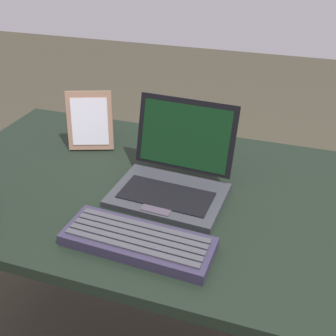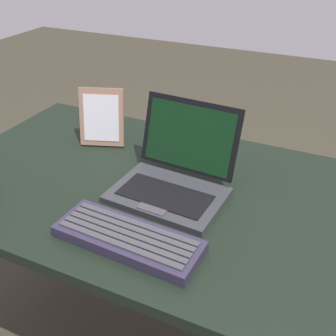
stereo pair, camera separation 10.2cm
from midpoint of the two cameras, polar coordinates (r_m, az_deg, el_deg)
The scene contains 4 objects.
desk at distance 1.12m, azimuth 7.71°, elevation -8.36°, with size 1.53×0.73×0.70m.
laptop_front at distance 1.06m, azimuth 3.64°, elevation -1.33°, with size 0.30×0.27×0.22m.
external_keyboard at distance 0.91m, azimuth -2.44°, elevation -10.02°, with size 0.34×0.14×0.03m.
photo_frame at distance 1.28m, azimuth -7.10°, elevation 7.03°, with size 0.15×0.10×0.18m.
Camera 2 is at (0.27, -0.82, 1.32)m, focal length 43.13 mm.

